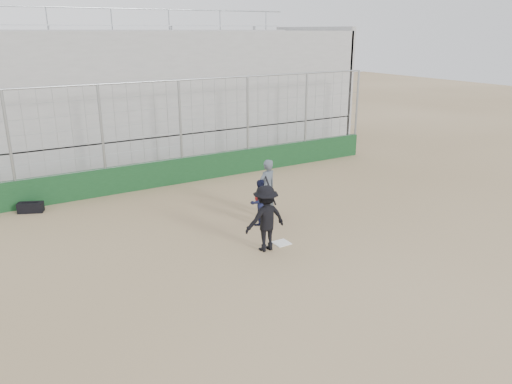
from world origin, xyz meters
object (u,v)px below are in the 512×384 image
batter_at_plate (266,218)px  umpire (267,191)px  equipment_bag (31,207)px  catcher_crouched (259,209)px

batter_at_plate → umpire: (1.44, 2.19, -0.07)m
umpire → equipment_bag: size_ratio=1.97×
batter_at_plate → umpire: bearing=56.7°
catcher_crouched → umpire: 0.87m
catcher_crouched → umpire: bearing=40.5°
batter_at_plate → equipment_bag: bearing=127.8°
batter_at_plate → equipment_bag: batter_at_plate is taller
batter_at_plate → catcher_crouched: size_ratio=1.98×
catcher_crouched → umpire: size_ratio=0.59×
umpire → batter_at_plate: bearing=43.2°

